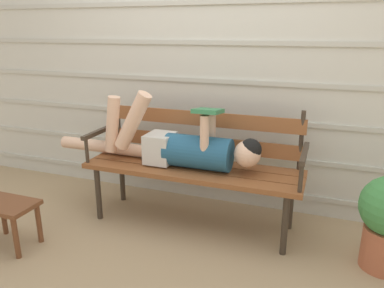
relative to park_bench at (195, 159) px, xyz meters
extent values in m
plane|color=tan|center=(0.00, -0.18, -0.51)|extent=(12.00, 12.00, 0.00)
cube|color=beige|center=(0.00, 0.43, 0.69)|extent=(5.03, 0.06, 2.40)
cube|color=#B7B7AD|center=(0.00, 0.39, -0.36)|extent=(5.03, 0.02, 0.04)
cube|color=#B7B7AD|center=(0.00, 0.39, -0.06)|extent=(5.03, 0.02, 0.04)
cube|color=#B7B7AD|center=(0.00, 0.39, 0.24)|extent=(5.03, 0.02, 0.04)
cube|color=#B7B7AD|center=(0.00, 0.39, 0.54)|extent=(5.03, 0.02, 0.04)
cube|color=#B7B7AD|center=(0.00, 0.39, 0.84)|extent=(5.03, 0.02, 0.04)
cube|color=#B7B7AD|center=(0.00, 0.39, 1.14)|extent=(5.03, 0.02, 0.04)
cube|color=brown|center=(0.00, -0.23, -0.06)|extent=(1.64, 0.15, 0.04)
cube|color=brown|center=(0.00, -0.07, -0.06)|extent=(1.64, 0.15, 0.04)
cube|color=brown|center=(0.00, 0.09, -0.06)|extent=(1.64, 0.15, 0.04)
cube|color=brown|center=(0.00, 0.16, 0.08)|extent=(1.57, 0.05, 0.11)
cube|color=brown|center=(0.00, 0.16, 0.28)|extent=(1.57, 0.05, 0.11)
cylinder|color=#382D23|center=(-0.75, 0.16, 0.18)|extent=(0.03, 0.03, 0.44)
cylinder|color=#382D23|center=(0.75, 0.16, 0.18)|extent=(0.03, 0.03, 0.44)
cylinder|color=#382D23|center=(-0.72, -0.25, -0.29)|extent=(0.04, 0.04, 0.43)
cylinder|color=#382D23|center=(0.72, -0.25, -0.29)|extent=(0.04, 0.04, 0.43)
cylinder|color=#382D23|center=(-0.72, 0.11, -0.29)|extent=(0.04, 0.04, 0.43)
cylinder|color=#382D23|center=(0.72, 0.11, -0.29)|extent=(0.04, 0.04, 0.43)
cube|color=#382D23|center=(-0.79, -0.07, 0.16)|extent=(0.04, 0.44, 0.03)
cylinder|color=#382D23|center=(-0.79, -0.25, 0.06)|extent=(0.03, 0.03, 0.20)
cube|color=#382D23|center=(0.79, -0.07, 0.16)|extent=(0.04, 0.44, 0.03)
cylinder|color=#382D23|center=(0.79, -0.25, 0.06)|extent=(0.03, 0.03, 0.20)
cylinder|color=#23567A|center=(0.05, -0.07, 0.08)|extent=(0.49, 0.24, 0.24)
cube|color=silver|center=(-0.26, -0.07, 0.08)|extent=(0.20, 0.23, 0.22)
sphere|color=beige|center=(0.41, -0.07, 0.11)|extent=(0.19, 0.19, 0.19)
sphere|color=black|center=(0.43, -0.07, 0.14)|extent=(0.16, 0.16, 0.16)
cylinder|color=beige|center=(-0.45, -0.13, 0.29)|extent=(0.32, 0.11, 0.47)
cylinder|color=beige|center=(-0.63, -0.13, 0.25)|extent=(0.15, 0.09, 0.44)
cylinder|color=beige|center=(-0.77, -0.01, 0.01)|extent=(0.86, 0.10, 0.10)
cylinder|color=beige|center=(0.12, -0.15, 0.23)|extent=(0.06, 0.06, 0.30)
cylinder|color=beige|center=(0.12, 0.01, 0.23)|extent=(0.06, 0.06, 0.30)
cube|color=#337A4C|center=(0.12, -0.07, 0.39)|extent=(0.19, 0.26, 0.06)
cube|color=brown|center=(-1.08, -0.80, -0.20)|extent=(0.41, 0.26, 0.03)
cylinder|color=brown|center=(-0.92, -0.90, -0.36)|extent=(0.04, 0.04, 0.30)
cylinder|color=brown|center=(-1.24, -0.69, -0.36)|extent=(0.04, 0.04, 0.30)
cylinder|color=brown|center=(-0.92, -0.69, -0.36)|extent=(0.04, 0.04, 0.30)
cylinder|color=#AD5B3D|center=(1.33, -0.18, -0.37)|extent=(0.27, 0.27, 0.27)
camera|label=1|loc=(0.90, -2.51, 0.94)|focal=34.80mm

